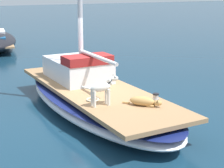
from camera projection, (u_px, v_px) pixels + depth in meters
The scene contains 7 objects.
ground_plane at pixel (96, 111), 10.34m from camera, with size 120.00×120.00×0.00m, color #143347.
sailboat_main at pixel (95, 99), 10.25m from camera, with size 2.72×7.31×0.66m.
cabin_house at pixel (78, 68), 11.03m from camera, with size 1.46×2.26×0.84m.
dog_tan at pixel (144, 101), 8.65m from camera, with size 0.71×0.75×0.22m.
dog_white at pixel (102, 88), 8.60m from camera, with size 0.94×0.23×0.70m.
deck_winch at pixel (156, 98), 8.94m from camera, with size 0.16×0.16×0.21m.
coiled_rope at pixel (93, 100), 9.06m from camera, with size 0.32×0.32×0.04m, color beige.
Camera 1 is at (-4.09, -8.93, 3.36)m, focal length 59.67 mm.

